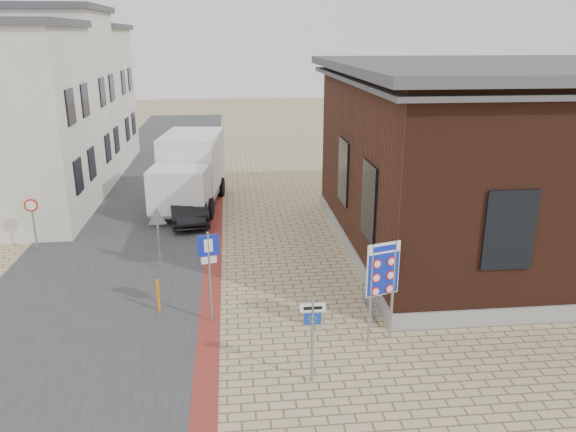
{
  "coord_description": "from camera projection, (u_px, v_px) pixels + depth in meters",
  "views": [
    {
      "loc": [
        -1.26,
        -12.28,
        7.71
      ],
      "look_at": [
        0.51,
        4.63,
        2.2
      ],
      "focal_mm": 35.0,
      "sensor_mm": 36.0,
      "label": 1
    }
  ],
  "objects": [
    {
      "name": "essen_sign",
      "position": [
        312.0,
        328.0,
        12.67
      ],
      "size": [
        0.58,
        0.07,
        2.14
      ],
      "rotation": [
        0.0,
        0.0,
        0.0
      ],
      "color": "gray",
      "rests_on": "ground"
    },
    {
      "name": "ground",
      "position": [
        287.0,
        356.0,
        14.12
      ],
      "size": [
        120.0,
        120.0,
        0.0
      ],
      "primitive_type": "plane",
      "color": "tan",
      "rests_on": "ground"
    },
    {
      "name": "brick_building",
      "position": [
        511.0,
        155.0,
        20.56
      ],
      "size": [
        13.0,
        13.0,
        6.8
      ],
      "color": "gray",
      "rests_on": "ground"
    },
    {
      "name": "bike_rack",
      "position": [
        369.0,
        302.0,
        16.39
      ],
      "size": [
        0.08,
        1.8,
        0.6
      ],
      "color": "slate",
      "rests_on": "ground"
    },
    {
      "name": "sedan",
      "position": [
        187.0,
        204.0,
        24.32
      ],
      "size": [
        2.14,
        4.5,
        1.42
      ],
      "primitive_type": "imported",
      "rotation": [
        0.0,
        0.0,
        0.15
      ],
      "color": "black",
      "rests_on": "ground"
    },
    {
      "name": "parking_sign",
      "position": [
        209.0,
        261.0,
        15.26
      ],
      "size": [
        0.58,
        0.18,
        2.67
      ],
      "rotation": [
        0.0,
        0.0,
        0.25
      ],
      "color": "gray",
      "rests_on": "ground"
    },
    {
      "name": "border_sign",
      "position": [
        383.0,
        271.0,
        14.23
      ],
      "size": [
        0.91,
        0.32,
        2.76
      ],
      "rotation": [
        0.0,
        0.0,
        0.3
      ],
      "color": "gray",
      "rests_on": "ground"
    },
    {
      "name": "townhouse_mid",
      "position": [
        37.0,
        99.0,
        28.66
      ],
      "size": [
        7.4,
        6.4,
        9.1
      ],
      "color": "beige",
      "rests_on": "ground"
    },
    {
      "name": "speed_sign",
      "position": [
        33.0,
        217.0,
        20.43
      ],
      "size": [
        0.49,
        0.11,
        2.07
      ],
      "rotation": [
        0.0,
        0.0,
        0.16
      ],
      "color": "gray",
      "rests_on": "ground"
    },
    {
      "name": "yield_sign",
      "position": [
        157.0,
        225.0,
        18.93
      ],
      "size": [
        0.75,
        0.1,
        2.11
      ],
      "rotation": [
        0.0,
        0.0,
        0.06
      ],
      "color": "gray",
      "rests_on": "ground"
    },
    {
      "name": "curb_strip",
      "position": [
        215.0,
        228.0,
        23.38
      ],
      "size": [
        0.6,
        40.0,
        0.02
      ],
      "primitive_type": "cube",
      "color": "maroon",
      "rests_on": "ground"
    },
    {
      "name": "road_strip",
      "position": [
        146.0,
        198.0,
        27.77
      ],
      "size": [
        7.0,
        60.0,
        0.02
      ],
      "primitive_type": "cube",
      "color": "#38383A",
      "rests_on": "ground"
    },
    {
      "name": "bollard",
      "position": [
        158.0,
        296.0,
        16.28
      ],
      "size": [
        0.11,
        0.11,
        0.99
      ],
      "primitive_type": "cylinder",
      "rotation": [
        0.0,
        0.0,
        -0.34
      ],
      "color": "orange",
      "rests_on": "ground"
    },
    {
      "name": "box_truck",
      "position": [
        189.0,
        170.0,
        26.09
      ],
      "size": [
        3.26,
        6.51,
        3.27
      ],
      "rotation": [
        0.0,
        0.0,
        -0.13
      ],
      "color": "slate",
      "rests_on": "ground"
    },
    {
      "name": "townhouse_far",
      "position": [
        69.0,
        95.0,
        34.46
      ],
      "size": [
        7.4,
        6.4,
        8.3
      ],
      "color": "beige",
      "rests_on": "ground"
    }
  ]
}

